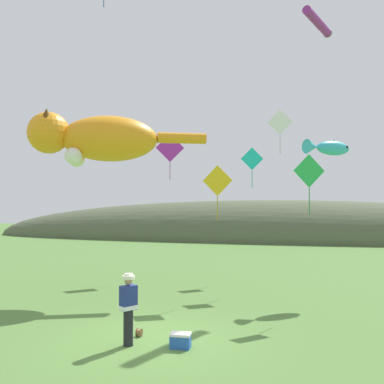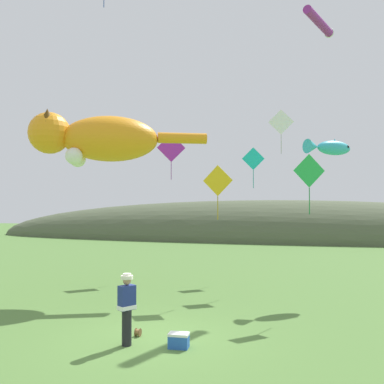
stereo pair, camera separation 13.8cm
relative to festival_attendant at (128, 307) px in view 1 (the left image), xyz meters
name	(u,v)px [view 1 (the left image)]	position (x,y,z in m)	size (l,w,h in m)	color
ground_plane	(152,339)	(0.39, 0.66, -0.95)	(120.00, 120.00, 0.00)	#517A38
distant_hill_ridge	(267,239)	(0.39, 34.32, -0.95)	(62.74, 12.14, 8.03)	#4C563D
festival_attendant	(128,307)	(0.00, 0.00, 0.00)	(0.44, 0.49, 1.77)	black
kite_spool	(139,332)	(-0.01, 0.75, -0.85)	(0.13, 0.22, 0.22)	olive
picnic_cooler	(180,340)	(1.30, 0.17, -0.77)	(0.51, 0.36, 0.36)	blue
kite_giant_cat	(97,139)	(-3.87, 5.70, 5.21)	(6.75, 3.53, 2.18)	orange
kite_fish_windsock	(328,148)	(5.17, 8.11, 4.85)	(2.05, 1.86, 0.67)	#33B2CC
kite_tube_streamer	(318,23)	(4.86, 9.14, 10.43)	(1.35, 2.91, 0.44)	#8C268C
kite_diamond_gold	(217,181)	(1.03, 6.03, 3.44)	(1.18, 0.14, 2.08)	yellow
kite_diamond_white	(280,123)	(3.15, 10.19, 6.36)	(1.16, 0.13, 2.07)	white
kite_diamond_green	(309,171)	(4.39, 4.95, 3.66)	(1.02, 0.51, 2.03)	green
kite_diamond_teal	(252,159)	(1.70, 11.41, 4.82)	(1.10, 0.32, 2.03)	#19BFBF
kite_diamond_violet	(170,148)	(-2.40, 10.78, 5.44)	(1.35, 0.57, 2.36)	purple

